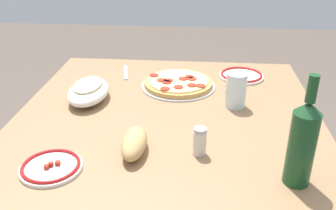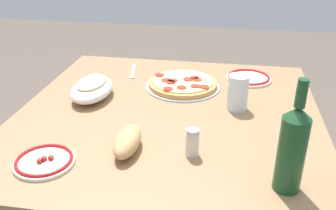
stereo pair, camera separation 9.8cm
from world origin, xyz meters
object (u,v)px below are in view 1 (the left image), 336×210
pepperoni_pizza (178,83)px  side_plate_near (51,167)px  dining_table (168,139)px  water_glass (236,90)px  bread_loaf (134,143)px  spice_shaker (200,141)px  side_plate_far (241,75)px  baked_pasta_dish (88,90)px  wine_bottle (302,142)px

pepperoni_pizza → side_plate_near: (-0.61, 0.32, -0.01)m
dining_table → water_glass: bearing=-73.2°
pepperoni_pizza → bread_loaf: bearing=169.0°
dining_table → spice_shaker: size_ratio=12.78×
side_plate_far → bread_loaf: bearing=149.7°
pepperoni_pizza → water_glass: size_ratio=2.37×
spice_shaker → baked_pasta_dish: bearing=51.9°
baked_pasta_dish → bread_loaf: 0.42m
pepperoni_pizza → baked_pasta_dish: size_ratio=1.28×
water_glass → bread_loaf: (-0.34, 0.32, -0.03)m
baked_pasta_dish → spice_shaker: spice_shaker is taller
spice_shaker → pepperoni_pizza: bearing=10.8°
water_glass → dining_table: bearing=106.8°
water_glass → side_plate_far: bearing=-9.6°
dining_table → side_plate_far: (0.37, -0.29, 0.12)m
water_glass → wine_bottle: bearing=-163.8°
baked_pasta_dish → spice_shaker: size_ratio=2.76×
side_plate_near → dining_table: bearing=-38.2°
spice_shaker → side_plate_far: bearing=-15.8°
wine_bottle → side_plate_near: 0.68m
side_plate_near → bread_loaf: size_ratio=1.01×
baked_pasta_dish → wine_bottle: (-0.45, -0.69, 0.08)m
water_glass → bread_loaf: size_ratio=0.76×
baked_pasta_dish → spice_shaker: 0.55m
dining_table → side_plate_far: side_plate_far is taller
dining_table → wine_bottle: bearing=-134.7°
spice_shaker → wine_bottle: bearing=-113.3°
dining_table → baked_pasta_dish: (0.08, 0.31, 0.15)m
dining_table → side_plate_far: bearing=-38.7°
water_glass → bread_loaf: bearing=136.8°
side_plate_far → spice_shaker: 0.65m
baked_pasta_dish → spice_shaker: bearing=-128.1°
dining_table → pepperoni_pizza: 0.27m
water_glass → side_plate_far: water_glass is taller
baked_pasta_dish → side_plate_far: 0.67m
water_glass → side_plate_far: 0.30m
dining_table → pepperoni_pizza: pepperoni_pizza is taller
wine_bottle → spice_shaker: wine_bottle is taller
baked_pasta_dish → water_glass: water_glass is taller
dining_table → wine_bottle: 0.57m
side_plate_near → bread_loaf: bread_loaf is taller
side_plate_near → wine_bottle: bearing=-89.6°
wine_bottle → bread_loaf: size_ratio=1.77×
baked_pasta_dish → dining_table: bearing=-103.9°
dining_table → water_glass: water_glass is taller
pepperoni_pizza → spice_shaker: spice_shaker is taller
pepperoni_pizza → water_glass: water_glass is taller
side_plate_far → side_plate_near: bearing=141.5°
pepperoni_pizza → wine_bottle: bearing=-150.0°
wine_bottle → water_glass: 0.46m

